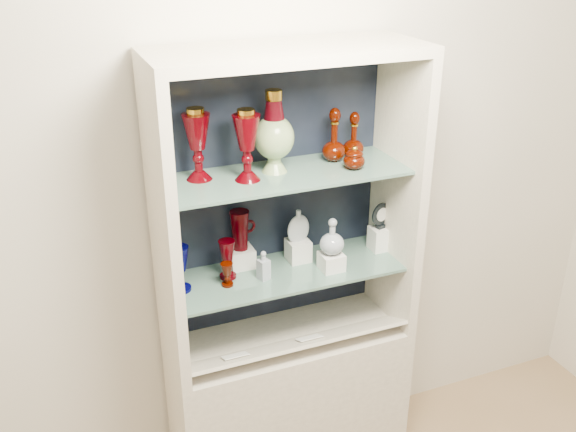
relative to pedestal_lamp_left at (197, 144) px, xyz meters
name	(u,v)px	position (x,y,z in m)	size (l,w,h in m)	color
wall_back	(268,173)	(0.32, 0.14, -0.20)	(3.50, 0.02, 2.80)	silver
cabinet_base	(288,405)	(0.32, -0.08, -1.23)	(1.00, 0.40, 0.75)	#BFB5A3
cabinet_back_panel	(271,192)	(0.32, 0.11, -0.28)	(0.98, 0.02, 1.15)	black
cabinet_side_left	(164,231)	(-0.16, -0.08, -0.28)	(0.04, 0.40, 1.15)	#BFB5A3
cabinet_side_right	(397,192)	(0.80, -0.08, -0.28)	(0.04, 0.40, 1.15)	#BFB5A3
cabinet_top_cap	(288,52)	(0.32, -0.08, 0.32)	(1.00, 0.40, 0.04)	#BFB5A3
shelf_lower	(286,272)	(0.32, -0.06, -0.56)	(0.92, 0.34, 0.01)	slate
shelf_upper	(286,174)	(0.32, -0.06, -0.14)	(0.92, 0.34, 0.01)	slate
label_ledge	(298,343)	(0.32, -0.19, -0.82)	(0.92, 0.18, 0.01)	#BFB5A3
label_card_0	(235,356)	(0.05, -0.19, -0.81)	(0.10, 0.07, 0.00)	white
label_card_1	(309,338)	(0.37, -0.19, -0.81)	(0.10, 0.07, 0.00)	white
pedestal_lamp_left	(197,144)	(0.00, 0.00, 0.00)	(0.10, 0.10, 0.27)	#410005
pedestal_lamp_right	(247,145)	(0.16, -0.07, 0.00)	(0.10, 0.10, 0.26)	#410005
enamel_urn	(274,132)	(0.28, -0.03, 0.02)	(0.15, 0.15, 0.31)	#0A4723
ruby_decanter_a	(334,131)	(0.54, 0.00, -0.01)	(0.09, 0.09, 0.24)	#3C0B00
ruby_decanter_b	(354,133)	(0.64, 0.01, -0.03)	(0.08, 0.08, 0.20)	#3C0B00
lidded_bowl	(354,157)	(0.57, -0.12, -0.09)	(0.08, 0.08, 0.09)	#3C0B00
cobalt_goblet	(180,269)	(-0.11, -0.05, -0.46)	(0.08, 0.08, 0.18)	#030245
ruby_goblet_tall	(227,259)	(0.09, -0.02, -0.47)	(0.07, 0.07, 0.16)	#410005
ruby_goblet_small	(227,275)	(0.06, -0.08, -0.51)	(0.05, 0.05, 0.10)	#3C0B00
riser_ruby_pitcher	(241,257)	(0.16, 0.04, -0.51)	(0.10, 0.10, 0.08)	silver
ruby_pitcher	(240,230)	(0.16, 0.04, -0.39)	(0.12, 0.08, 0.16)	#410005
clear_square_bottle	(264,265)	(0.21, -0.09, -0.49)	(0.04, 0.04, 0.12)	#8E99A7
riser_flat_flask	(298,250)	(0.40, 0.01, -0.51)	(0.09, 0.09, 0.09)	silver
flat_flask	(298,225)	(0.40, 0.01, -0.39)	(0.10, 0.04, 0.14)	#B5BFC8
riser_clear_round_decanter	(331,261)	(0.49, -0.12, -0.52)	(0.09, 0.09, 0.07)	silver
clear_round_decanter	(332,237)	(0.49, -0.12, -0.41)	(0.10, 0.10, 0.15)	#8E99A7
riser_cameo_medallion	(380,238)	(0.76, -0.03, -0.50)	(0.08, 0.08, 0.10)	silver
cameo_medallion	(381,215)	(0.76, -0.03, -0.39)	(0.10, 0.04, 0.12)	black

